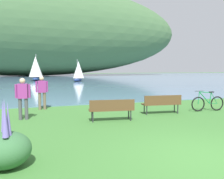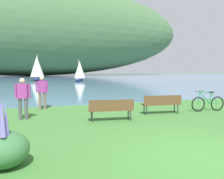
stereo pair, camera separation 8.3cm
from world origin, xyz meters
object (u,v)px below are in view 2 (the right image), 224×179
Objects in this scene: person_on_the_grass at (23,96)px; sailboat_nearest_to_shore at (80,71)px; park_bench_further_along at (111,108)px; person_at_shoreline at (42,91)px; bicycle_leaning_near_bench at (208,103)px; sailboat_mid_bay at (37,68)px; park_bench_near_camera at (162,103)px.

sailboat_nearest_to_shore is at bearing 76.23° from person_on_the_grass.
park_bench_further_along is 1.08× the size of person_at_shoreline.
sailboat_nearest_to_shore is at bearing 93.99° from bicycle_leaning_near_bench.
bicycle_leaning_near_bench is 0.50× the size of sailboat_nearest_to_shore.
sailboat_mid_bay is at bearing 149.51° from sailboat_nearest_to_shore.
sailboat_nearest_to_shore is 0.79× the size of sailboat_mid_bay.
person_on_the_grass is (-3.38, 1.33, 0.46)m from park_bench_further_along.
person_on_the_grass is (-6.03, 0.65, 0.46)m from park_bench_near_camera.
sailboat_nearest_to_shore reaches higher than park_bench_near_camera.
person_on_the_grass is at bearing 175.35° from bicycle_leaning_near_bench.
park_bench_near_camera is 6.08m from person_on_the_grass.
person_at_shoreline is (-7.79, 2.86, 0.58)m from bicycle_leaning_near_bench.
sailboat_mid_bay reaches higher than person_on_the_grass.
park_bench_near_camera is 0.41× the size of sailboat_mid_bay.
sailboat_nearest_to_shore is (0.59, 27.63, 1.20)m from park_bench_near_camera.
sailboat_nearest_to_shore is (5.86, 24.82, 0.74)m from person_at_shoreline.
park_bench_near_camera is at bearing -91.22° from sailboat_nearest_to_shore.
bicycle_leaning_near_bench is at bearing -20.16° from person_at_shoreline.
person_on_the_grass reaches higher than bicycle_leaning_near_bench.
person_at_shoreline reaches higher than park_bench_further_along.
park_bench_near_camera is at bearing -28.08° from person_at_shoreline.
sailboat_mid_bay is (-0.03, 30.89, 1.19)m from person_on_the_grass.
sailboat_nearest_to_shore is (3.24, 28.31, 1.20)m from park_bench_further_along.
person_at_shoreline is at bearing 70.78° from person_on_the_grass.
person_at_shoreline reaches higher than bicycle_leaning_near_bench.
person_at_shoreline is at bearing -88.44° from sailboat_mid_bay.
person_at_shoreline and person_on_the_grass have the same top height.
sailboat_nearest_to_shore is at bearing 83.48° from park_bench_further_along.
person_at_shoreline is 2.29m from person_on_the_grass.
person_on_the_grass reaches higher than park_bench_near_camera.
person_on_the_grass is 30.92m from sailboat_mid_bay.
person_on_the_grass is (-8.55, 0.70, 0.58)m from bicycle_leaning_near_bench.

